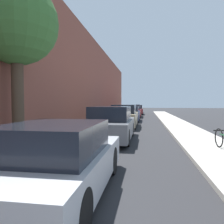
% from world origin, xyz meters
% --- Properties ---
extents(ground_plane, '(120.00, 120.00, 0.00)m').
position_xyz_m(ground_plane, '(0.00, 16.00, 0.00)').
color(ground_plane, '#28282B').
extents(sidewalk_left, '(2.00, 52.00, 0.12)m').
position_xyz_m(sidewalk_left, '(-2.90, 16.00, 0.06)').
color(sidewalk_left, '#ADA89E').
rests_on(sidewalk_left, ground).
extents(sidewalk_right, '(2.00, 52.00, 0.12)m').
position_xyz_m(sidewalk_right, '(2.90, 16.00, 0.06)').
color(sidewalk_right, '#ADA89E').
rests_on(sidewalk_right, ground).
extents(building_facade_left, '(0.70, 52.00, 7.22)m').
position_xyz_m(building_facade_left, '(-4.25, 16.00, 3.61)').
color(building_facade_left, brown).
rests_on(building_facade_left, ground).
extents(parked_car_silver, '(1.75, 3.94, 1.30)m').
position_xyz_m(parked_car_silver, '(-0.96, 5.68, 0.62)').
color(parked_car_silver, black).
rests_on(parked_car_silver, ground).
extents(parked_car_grey, '(1.80, 4.32, 1.50)m').
position_xyz_m(parked_car_grey, '(-0.91, 11.46, 0.70)').
color(parked_car_grey, black).
rests_on(parked_car_grey, ground).
extents(parked_car_champagne, '(1.70, 4.40, 1.53)m').
position_xyz_m(parked_car_champagne, '(-0.86, 16.84, 0.72)').
color(parked_car_champagne, black).
rests_on(parked_car_champagne, ground).
extents(parked_car_navy, '(1.70, 4.12, 1.37)m').
position_xyz_m(parked_car_navy, '(-0.83, 21.72, 0.66)').
color(parked_car_navy, black).
rests_on(parked_car_navy, ground).
extents(parked_car_red, '(1.78, 4.65, 1.46)m').
position_xyz_m(parked_car_red, '(-0.87, 27.34, 0.70)').
color(parked_car_red, black).
rests_on(parked_car_red, ground).
extents(parked_car_maroon, '(1.92, 4.06, 1.36)m').
position_xyz_m(parked_car_maroon, '(-0.80, 33.12, 0.65)').
color(parked_car_maroon, black).
rests_on(parked_car_maroon, ground).
extents(parked_car_white, '(1.77, 4.12, 1.33)m').
position_xyz_m(parked_car_white, '(-0.90, 38.06, 0.64)').
color(parked_car_white, black).
rests_on(parked_car_white, ground).
extents(street_tree_near, '(2.61, 2.61, 5.34)m').
position_xyz_m(street_tree_near, '(-3.42, 8.39, 4.10)').
color(street_tree_near, '#4C3A2B').
rests_on(street_tree_near, sidewalk_left).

